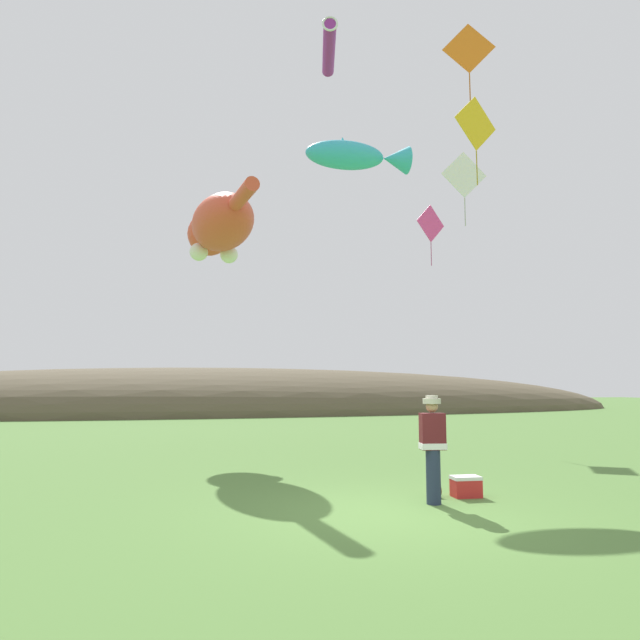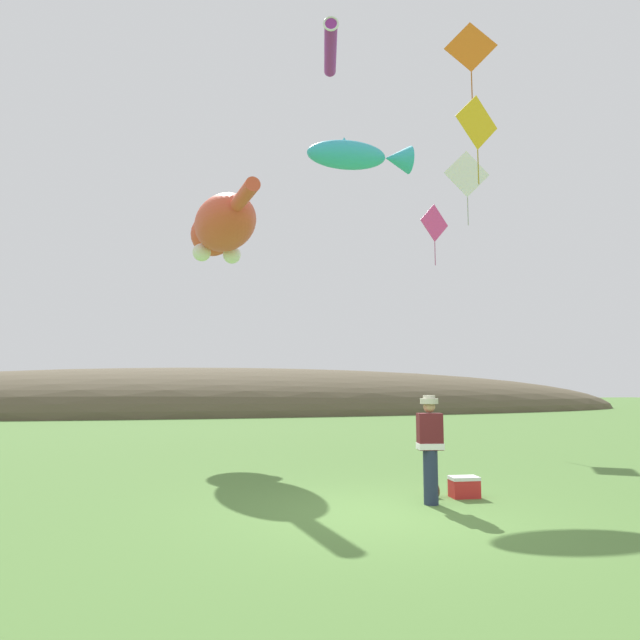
# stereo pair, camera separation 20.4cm
# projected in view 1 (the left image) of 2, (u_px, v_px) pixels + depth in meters

# --- Properties ---
(ground_plane) EXTENTS (120.00, 120.00, 0.00)m
(ground_plane) POSITION_uv_depth(u_px,v_px,m) (388.00, 514.00, 8.65)
(ground_plane) COLOR #517A38
(distant_hill_ridge) EXTENTS (63.17, 15.45, 6.12)m
(distant_hill_ridge) POSITION_uv_depth(u_px,v_px,m) (233.00, 412.00, 39.69)
(distant_hill_ridge) COLOR brown
(distant_hill_ridge) RESTS_ON ground
(festival_attendant) EXTENTS (0.46, 0.33, 1.77)m
(festival_attendant) POSITION_uv_depth(u_px,v_px,m) (433.00, 445.00, 9.47)
(festival_attendant) COLOR #232D47
(festival_attendant) RESTS_ON ground
(kite_spool) EXTENTS (0.12, 0.23, 0.23)m
(kite_spool) POSITION_uv_depth(u_px,v_px,m) (436.00, 490.00, 9.96)
(kite_spool) COLOR olive
(kite_spool) RESTS_ON ground
(picnic_cooler) EXTENTS (0.52, 0.37, 0.36)m
(picnic_cooler) POSITION_uv_depth(u_px,v_px,m) (466.00, 486.00, 9.96)
(picnic_cooler) COLOR red
(picnic_cooler) RESTS_ON ground
(kite_giant_cat) EXTENTS (2.16, 6.24, 1.90)m
(kite_giant_cat) POSITION_uv_depth(u_px,v_px,m) (219.00, 227.00, 17.68)
(kite_giant_cat) COLOR #E04C33
(kite_fish_windsock) EXTENTS (3.09, 1.00, 0.94)m
(kite_fish_windsock) POSITION_uv_depth(u_px,v_px,m) (356.00, 156.00, 16.41)
(kite_fish_windsock) COLOR #33B2CC
(kite_tube_streamer) EXTENTS (0.98, 2.42, 0.44)m
(kite_tube_streamer) POSITION_uv_depth(u_px,v_px,m) (329.00, 48.00, 16.49)
(kite_tube_streamer) COLOR #8C268C
(kite_diamond_pink) EXTENTS (1.38, 0.52, 2.36)m
(kite_diamond_pink) POSITION_uv_depth(u_px,v_px,m) (431.00, 224.00, 21.56)
(kite_diamond_pink) COLOR #E53F8C
(kite_diamond_gold) EXTENTS (1.39, 0.41, 2.34)m
(kite_diamond_gold) POSITION_uv_depth(u_px,v_px,m) (476.00, 124.00, 14.45)
(kite_diamond_gold) COLOR yellow
(kite_diamond_white) EXTENTS (1.49, 0.17, 2.39)m
(kite_diamond_white) POSITION_uv_depth(u_px,v_px,m) (464.00, 175.00, 17.82)
(kite_diamond_white) COLOR white
(kite_diamond_orange) EXTENTS (1.39, 0.54, 2.38)m
(kite_diamond_orange) POSITION_uv_depth(u_px,v_px,m) (469.00, 49.00, 16.04)
(kite_diamond_orange) COLOR orange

